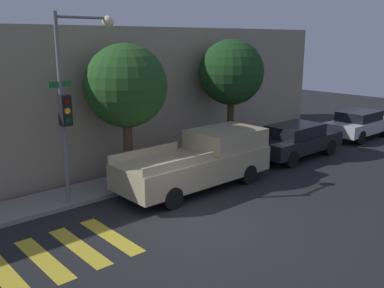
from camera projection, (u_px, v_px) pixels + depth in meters
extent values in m
plane|color=black|center=(191.00, 223.00, 12.10)|extent=(60.00, 60.00, 0.00)
cube|color=gray|center=(114.00, 185.00, 15.01)|extent=(26.00, 1.70, 0.14)
cube|color=gray|center=(56.00, 97.00, 17.44)|extent=(26.00, 6.00, 5.52)
cube|color=gold|center=(3.00, 273.00, 9.53)|extent=(0.45, 2.60, 0.00)
cube|color=gold|center=(43.00, 259.00, 10.12)|extent=(0.45, 2.60, 0.00)
cube|color=gold|center=(79.00, 247.00, 10.71)|extent=(0.45, 2.60, 0.00)
cube|color=gold|center=(111.00, 236.00, 11.31)|extent=(0.45, 2.60, 0.00)
cylinder|color=slate|center=(62.00, 114.00, 12.60)|extent=(0.12, 0.12, 5.83)
cube|color=black|center=(65.00, 110.00, 12.42)|extent=(0.30, 0.30, 0.90)
cylinder|color=#4C0C0C|center=(67.00, 102.00, 12.24)|extent=(0.18, 0.02, 0.18)
cylinder|color=yellow|center=(68.00, 111.00, 12.30)|extent=(0.18, 0.02, 0.18)
cylinder|color=#0C3819|center=(68.00, 120.00, 12.37)|extent=(0.18, 0.02, 0.18)
cube|color=#19662D|center=(60.00, 84.00, 12.39)|extent=(0.70, 0.02, 0.18)
cylinder|color=slate|center=(83.00, 17.00, 12.48)|extent=(1.69, 0.08, 0.08)
sphere|color=#F9E5B2|center=(108.00, 22.00, 13.05)|extent=(0.36, 0.36, 0.36)
cube|color=tan|center=(194.00, 166.00, 14.74)|extent=(5.66, 2.09, 0.86)
cube|color=tan|center=(226.00, 138.00, 15.57)|extent=(2.55, 1.92, 0.66)
cube|color=tan|center=(145.00, 152.00, 14.36)|extent=(2.83, 0.08, 0.28)
cube|color=tan|center=(180.00, 164.00, 13.02)|extent=(2.83, 0.08, 0.28)
cylinder|color=black|center=(211.00, 163.00, 16.67)|extent=(0.71, 0.22, 0.71)
cylinder|color=black|center=(248.00, 174.00, 15.29)|extent=(0.71, 0.22, 0.71)
cylinder|color=black|center=(137.00, 183.00, 14.41)|extent=(0.71, 0.22, 0.71)
cylinder|color=black|center=(172.00, 198.00, 13.02)|extent=(0.71, 0.22, 0.71)
cube|color=black|center=(296.00, 142.00, 18.65)|extent=(4.62, 1.80, 0.62)
cube|color=black|center=(295.00, 130.00, 18.44)|extent=(2.40, 1.58, 0.51)
cylinder|color=black|center=(299.00, 141.00, 20.24)|extent=(0.71, 0.22, 0.71)
cylinder|color=black|center=(330.00, 147.00, 19.06)|extent=(0.71, 0.22, 0.71)
cylinder|color=black|center=(260.00, 151.00, 18.39)|extent=(0.71, 0.22, 0.71)
cylinder|color=black|center=(292.00, 159.00, 17.21)|extent=(0.71, 0.22, 0.71)
cube|color=#B7BABF|center=(359.00, 126.00, 22.27)|extent=(4.25, 1.75, 0.61)
cube|color=black|center=(359.00, 116.00, 22.07)|extent=(2.21, 1.54, 0.48)
cylinder|color=black|center=(357.00, 126.00, 23.76)|extent=(0.71, 0.22, 0.71)
cylinder|color=black|center=(332.00, 133.00, 22.06)|extent=(0.71, 0.22, 0.71)
cylinder|color=black|center=(361.00, 138.00, 20.92)|extent=(0.71, 0.22, 0.71)
cylinder|color=#4C3823|center=(128.00, 151.00, 15.03)|extent=(0.32, 0.32, 2.46)
sphere|color=#234C1E|center=(126.00, 86.00, 14.47)|extent=(2.84, 2.84, 2.84)
cylinder|color=#42301E|center=(230.00, 128.00, 18.36)|extent=(0.28, 0.28, 2.68)
sphere|color=#193D19|center=(231.00, 72.00, 17.80)|extent=(2.73, 2.73, 2.73)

